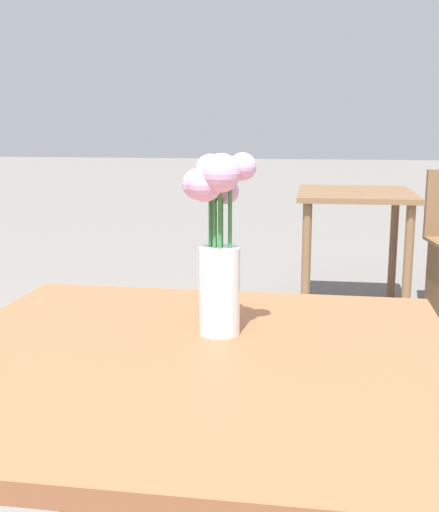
% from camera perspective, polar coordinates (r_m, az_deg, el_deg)
% --- Properties ---
extents(table_front, '(0.88, 0.82, 0.74)m').
position_cam_1_polar(table_front, '(1.11, -2.42, -13.86)').
color(table_front, brown).
rests_on(table_front, ground_plane).
extents(flower_vase, '(0.13, 0.13, 0.32)m').
position_cam_1_polar(flower_vase, '(1.12, -0.17, 1.09)').
color(flower_vase, silver).
rests_on(flower_vase, table_front).
extents(table_back, '(0.67, 0.79, 0.73)m').
position_cam_1_polar(table_back, '(3.87, 11.92, 3.76)').
color(table_back, brown).
rests_on(table_back, ground_plane).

